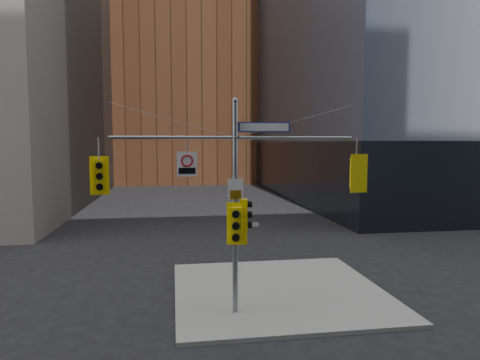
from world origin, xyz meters
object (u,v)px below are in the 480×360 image
object	(u,v)px
traffic_light_west_arm	(99,176)
regulatory_sign_arm	(187,163)
traffic_light_pole_side	(245,215)
street_sign_blade	(264,127)
traffic_light_east_arm	(356,173)
traffic_light_pole_front	(236,225)
signal_assembly	(235,186)

from	to	relation	value
traffic_light_west_arm	regulatory_sign_arm	world-z (taller)	regulatory_sign_arm
traffic_light_pole_side	street_sign_blade	distance (m)	2.97
traffic_light_east_arm	regulatory_sign_arm	bearing A→B (deg)	-7.90
traffic_light_pole_front	traffic_light_west_arm	bearing A→B (deg)	-170.15
traffic_light_east_arm	street_sign_blade	world-z (taller)	street_sign_blade
traffic_light_west_arm	traffic_light_pole_front	size ratio (longest dim) A/B	0.87
signal_assembly	traffic_light_pole_side	distance (m)	1.02
traffic_light_west_arm	regulatory_sign_arm	size ratio (longest dim) A/B	1.54
traffic_light_pole_front	regulatory_sign_arm	distance (m)	2.55
traffic_light_west_arm	traffic_light_pole_side	bearing A→B (deg)	-8.91
traffic_light_pole_side	street_sign_blade	size ratio (longest dim) A/B	0.62
signal_assembly	traffic_light_west_arm	world-z (taller)	signal_assembly
signal_assembly	traffic_light_pole_front	world-z (taller)	signal_assembly
signal_assembly	traffic_light_pole_front	distance (m)	1.27
traffic_light_west_arm	traffic_light_pole_front	distance (m)	4.60
traffic_light_east_arm	street_sign_blade	size ratio (longest dim) A/B	0.77
traffic_light_west_arm	traffic_light_east_arm	distance (m)	8.51
signal_assembly	traffic_light_pole_side	bearing A→B (deg)	0.57
traffic_light_pole_side	signal_assembly	bearing A→B (deg)	95.55
signal_assembly	traffic_light_east_arm	world-z (taller)	signal_assembly
traffic_light_east_arm	traffic_light_pole_front	xyz separation A→B (m)	(-4.21, -0.27, -1.62)
street_sign_blade	regulatory_sign_arm	xyz separation A→B (m)	(-2.54, -0.02, -1.17)
traffic_light_west_arm	street_sign_blade	xyz separation A→B (m)	(5.27, -0.01, 1.55)
signal_assembly	regulatory_sign_arm	bearing A→B (deg)	-179.26
traffic_light_pole_front	street_sign_blade	bearing A→B (deg)	29.17
signal_assembly	regulatory_sign_arm	xyz separation A→B (m)	(-1.57, -0.02, 0.76)
traffic_light_pole_side	traffic_light_west_arm	bearing A→B (deg)	94.86
signal_assembly	street_sign_blade	distance (m)	2.16
signal_assembly	traffic_light_pole_front	size ratio (longest dim) A/B	5.69
traffic_light_west_arm	regulatory_sign_arm	xyz separation A→B (m)	(2.73, -0.03, 0.38)
traffic_light_pole_side	traffic_light_pole_front	bearing A→B (deg)	134.87
traffic_light_west_arm	traffic_light_east_arm	world-z (taller)	traffic_light_east_arm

